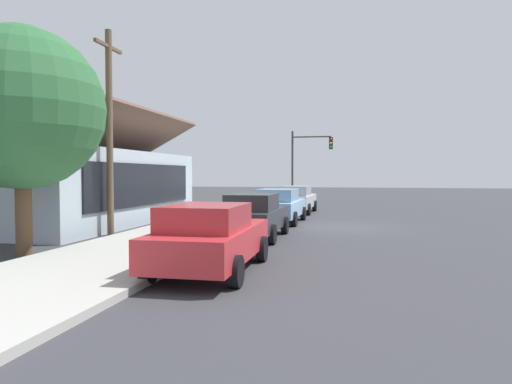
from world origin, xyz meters
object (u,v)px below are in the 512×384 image
object	(u,v)px
car_cherry	(210,237)
car_charcoal	(254,216)
fire_hydrant_red	(251,212)
car_silver	(297,199)
car_skyblue	(279,205)
utility_pole_wooden	(109,129)
shade_tree	(22,109)
traffic_light_main	(308,156)

from	to	relation	value
car_cherry	car_charcoal	bearing A→B (deg)	1.21
fire_hydrant_red	car_silver	bearing A→B (deg)	-14.69
car_charcoal	fire_hydrant_red	bearing A→B (deg)	14.22
car_skyblue	utility_pole_wooden	distance (m)	8.43
car_skyblue	shade_tree	world-z (taller)	shade_tree
car_cherry	traffic_light_main	size ratio (longest dim) A/B	0.88
utility_pole_wooden	fire_hydrant_red	xyz separation A→B (m)	(5.78, -4.00, -3.43)
car_cherry	utility_pole_wooden	distance (m)	8.23
car_cherry	car_silver	world-z (taller)	same
fire_hydrant_red	shade_tree	bearing A→B (deg)	157.02
traffic_light_main	utility_pole_wooden	distance (m)	16.95
shade_tree	car_charcoal	bearing A→B (deg)	-50.17
fire_hydrant_red	car_charcoal	bearing A→B (deg)	-166.13
utility_pole_wooden	car_cherry	bearing A→B (deg)	-133.63
car_cherry	utility_pole_wooden	size ratio (longest dim) A/B	0.61
car_silver	traffic_light_main	size ratio (longest dim) A/B	0.91
car_cherry	fire_hydrant_red	world-z (taller)	car_cherry
utility_pole_wooden	shade_tree	bearing A→B (deg)	176.69
shade_tree	fire_hydrant_red	bearing A→B (deg)	-22.98
car_skyblue	car_silver	distance (m)	5.64
car_skyblue	shade_tree	size ratio (longest dim) A/B	0.74
traffic_light_main	fire_hydrant_red	bearing A→B (deg)	170.75
car_cherry	traffic_light_main	world-z (taller)	traffic_light_main
traffic_light_main	fire_hydrant_red	world-z (taller)	traffic_light_main
car_cherry	shade_tree	size ratio (longest dim) A/B	0.72
shade_tree	traffic_light_main	size ratio (longest dim) A/B	1.22
car_charcoal	car_skyblue	distance (m)	5.32
car_skyblue	utility_pole_wooden	size ratio (longest dim) A/B	0.63
car_charcoal	car_cherry	bearing A→B (deg)	-177.74
shade_tree	fire_hydrant_red	size ratio (longest dim) A/B	8.92
car_charcoal	traffic_light_main	bearing A→B (deg)	-0.89
traffic_light_main	car_cherry	bearing A→B (deg)	179.61
fire_hydrant_red	car_cherry	bearing A→B (deg)	-172.19
car_skyblue	fire_hydrant_red	world-z (taller)	car_skyblue
car_silver	car_cherry	bearing A→B (deg)	-177.91
utility_pole_wooden	fire_hydrant_red	bearing A→B (deg)	-34.67
car_silver	utility_pole_wooden	distance (m)	13.00
car_cherry	car_skyblue	distance (m)	10.99
car_cherry	car_skyblue	bearing A→B (deg)	0.20
traffic_light_main	shade_tree	bearing A→B (deg)	163.70
car_charcoal	car_skyblue	bearing A→B (deg)	0.17
car_skyblue	car_cherry	bearing A→B (deg)	-177.46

